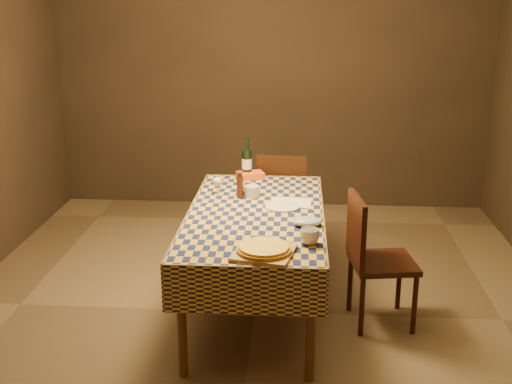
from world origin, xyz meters
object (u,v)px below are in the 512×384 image
(dining_table, at_px, (256,222))
(chair_right, at_px, (372,253))
(bowl, at_px, (250,192))
(chair_far, at_px, (283,198))
(pizza, at_px, (264,248))
(cutting_board, at_px, (264,252))
(wine_bottle, at_px, (247,163))
(white_plate, at_px, (282,206))

(dining_table, height_order, chair_right, chair_right)
(bowl, height_order, chair_far, chair_far)
(pizza, bearing_deg, cutting_board, 97.13)
(wine_bottle, bearing_deg, bowl, -82.57)
(cutting_board, relative_size, bowl, 2.61)
(dining_table, distance_m, bowl, 0.42)
(wine_bottle, relative_size, white_plate, 1.32)
(dining_table, relative_size, pizza, 4.49)
(cutting_board, height_order, chair_right, chair_right)
(white_plate, height_order, chair_far, chair_far)
(chair_far, distance_m, chair_right, 1.33)
(chair_far, xyz_separation_m, chair_right, (0.64, -1.17, 0.00))
(dining_table, distance_m, chair_right, 0.82)
(wine_bottle, height_order, chair_right, wine_bottle)
(bowl, bearing_deg, dining_table, -80.02)
(cutting_board, relative_size, wine_bottle, 1.02)
(pizza, height_order, chair_right, chair_right)
(bowl, relative_size, chair_right, 0.14)
(pizza, bearing_deg, chair_right, 42.59)
(wine_bottle, bearing_deg, cutting_board, -81.78)
(pizza, bearing_deg, dining_table, 97.75)
(dining_table, relative_size, bowl, 14.51)
(dining_table, xyz_separation_m, chair_far, (0.16, 1.08, -0.17))
(bowl, xyz_separation_m, chair_far, (0.23, 0.68, -0.27))
(cutting_board, bearing_deg, white_plate, 84.42)
(pizza, xyz_separation_m, white_plate, (0.08, 0.85, -0.03))
(pizza, distance_m, bowl, 1.15)
(wine_bottle, relative_size, chair_right, 0.35)
(dining_table, distance_m, cutting_board, 0.75)
(cutting_board, xyz_separation_m, white_plate, (0.08, 0.85, -0.00))
(wine_bottle, bearing_deg, white_plate, -67.24)
(cutting_board, bearing_deg, chair_far, 88.12)
(bowl, xyz_separation_m, wine_bottle, (-0.06, 0.46, 0.10))
(chair_far, bearing_deg, white_plate, -88.62)
(chair_right, bearing_deg, chair_far, 118.76)
(cutting_board, relative_size, chair_right, 0.36)
(dining_table, distance_m, chair_far, 1.10)
(pizza, height_order, chair_far, chair_far)
(cutting_board, bearing_deg, pizza, -82.87)
(cutting_board, distance_m, bowl, 1.15)
(dining_table, distance_m, white_plate, 0.23)
(bowl, bearing_deg, cutting_board, -81.46)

